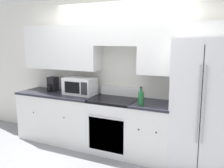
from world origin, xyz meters
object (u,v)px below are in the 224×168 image
at_px(oven_range, 114,125).
at_px(bottle, 141,98).
at_px(microwave, 80,86).
at_px(refrigerator, 204,105).

bearing_deg(oven_range, bottle, -20.72).
bearing_deg(microwave, refrigerator, 0.24).
relative_size(microwave, bottle, 1.92).
distance_m(refrigerator, microwave, 2.10).
bearing_deg(bottle, refrigerator, 18.00).
distance_m(microwave, bottle, 1.27).
bearing_deg(refrigerator, microwave, -179.76).
height_order(oven_range, microwave, microwave).
distance_m(oven_range, refrigerator, 1.47).
bearing_deg(oven_range, microwave, 174.52).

